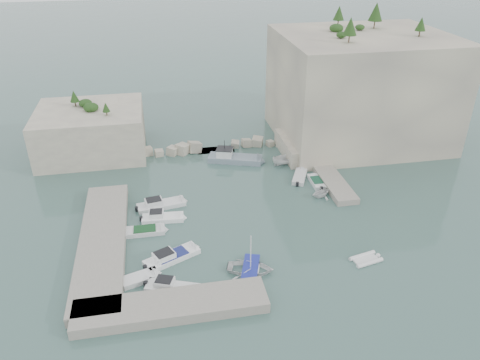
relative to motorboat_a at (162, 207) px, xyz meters
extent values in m
plane|color=#40615A|center=(10.21, -6.26, 0.00)|extent=(400.00, 400.00, 0.00)
cube|color=beige|center=(33.21, 16.74, 8.50)|extent=(26.00, 22.00, 17.00)
cube|color=beige|center=(23.21, 11.74, 1.25)|extent=(8.00, 10.00, 2.50)
cube|color=beige|center=(-9.79, 18.74, 3.50)|extent=(16.00, 14.00, 7.00)
cube|color=#9E9689|center=(-6.79, -7.26, 0.55)|extent=(5.00, 24.00, 1.10)
cube|color=#9E9689|center=(0.21, -18.76, 0.55)|extent=(18.00, 4.00, 1.10)
cube|color=#9E9689|center=(23.71, 3.74, 0.40)|extent=(3.00, 16.00, 0.80)
cube|color=beige|center=(9.21, 15.74, 0.70)|extent=(28.00, 3.00, 1.40)
imported|color=white|center=(8.62, -14.58, 0.00)|extent=(5.69, 4.79, 1.01)
imported|color=white|center=(20.94, -1.37, 0.00)|extent=(3.62, 3.39, 1.54)
imported|color=white|center=(18.96, 8.79, 0.00)|extent=(4.81, 2.66, 1.76)
cylinder|color=white|center=(8.62, -14.58, 2.60)|extent=(0.10, 0.10, 4.20)
cone|color=#1E4219|center=(28.21, 11.74, 19.27)|extent=(1.96, 1.96, 2.45)
cone|color=#1E4219|center=(36.21, 20.74, 19.60)|extent=(2.24, 2.24, 2.80)
cone|color=#1E4219|center=(40.21, 13.74, 18.82)|extent=(1.57, 1.57, 1.96)
cone|color=#1E4219|center=(31.21, 23.74, 19.08)|extent=(1.79, 1.79, 2.24)
cone|color=#1E4219|center=(-11.79, 20.74, 8.62)|extent=(1.40, 1.40, 1.75)
cone|color=#1E4219|center=(-6.79, 15.74, 8.30)|extent=(1.12, 1.12, 1.40)
camera|label=1|loc=(0.47, -51.89, 31.83)|focal=35.00mm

